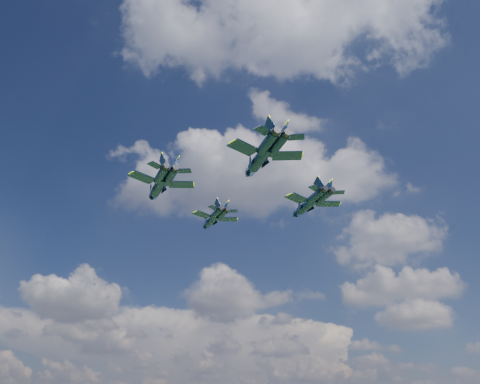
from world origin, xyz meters
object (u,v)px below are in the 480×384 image
object	(u,v)px
jet_slot	(259,159)
jet_right	(307,206)
jet_lead	(212,220)
jet_left	(159,186)

from	to	relation	value
jet_slot	jet_right	bearing A→B (deg)	43.26
jet_slot	jet_lead	bearing A→B (deg)	89.14
jet_right	jet_left	bearing A→B (deg)	-179.37
jet_left	jet_right	bearing A→B (deg)	-0.78
jet_lead	jet_left	distance (m)	22.67
jet_lead	jet_left	size ratio (longest dim) A/B	0.86
jet_lead	jet_right	size ratio (longest dim) A/B	0.83
jet_lead	jet_left	world-z (taller)	jet_lead
jet_right	jet_lead	bearing A→B (deg)	137.78
jet_right	jet_slot	size ratio (longest dim) A/B	0.94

